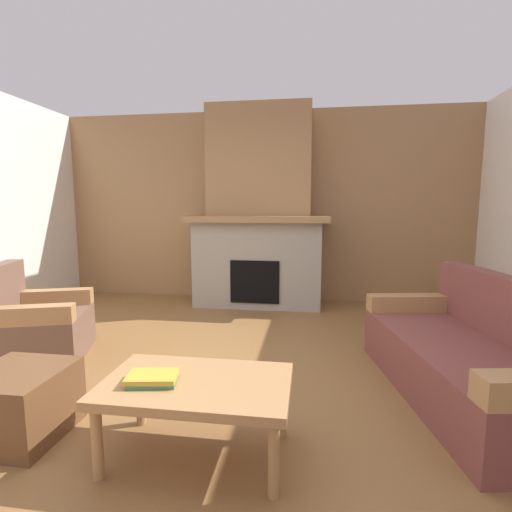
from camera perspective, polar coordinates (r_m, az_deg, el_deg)
ground at (r=2.93m, az=-6.95°, el=-20.05°), size 9.00×9.00×0.00m
wall_back_wood_panel at (r=5.55m, az=0.95°, el=7.49°), size 6.00×0.12×2.70m
fireplace at (r=5.18m, az=0.42°, el=5.42°), size 1.90×0.82×2.70m
couch at (r=3.14m, az=29.97°, el=-13.36°), size 1.12×1.91×0.85m
armchair at (r=3.95m, az=-30.65°, el=-9.08°), size 0.96×0.96×0.85m
coffee_table at (r=2.16m, az=-9.01°, el=-19.48°), size 1.00×0.60×0.43m
ottoman at (r=2.76m, az=-32.29°, el=-18.38°), size 0.52×0.52×0.40m
book_stack_near_edge at (r=2.14m, az=-15.43°, el=-17.53°), size 0.28×0.20×0.05m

